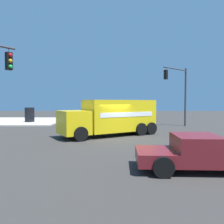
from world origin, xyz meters
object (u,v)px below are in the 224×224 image
(sedan_silver, at_px, (85,117))
(pickup_maroon, at_px, (201,152))
(delivery_truck, at_px, (112,117))
(vending_machine_red, at_px, (30,115))
(traffic_light_secondary, at_px, (179,88))

(sedan_silver, bearing_deg, pickup_maroon, -160.91)
(delivery_truck, bearing_deg, pickup_maroon, -158.20)
(pickup_maroon, distance_m, sedan_silver, 23.12)
(vending_machine_red, bearing_deg, sedan_silver, -69.85)
(pickup_maroon, relative_size, sedan_silver, 1.21)
(delivery_truck, bearing_deg, sedan_silver, 17.13)
(sedan_silver, relative_size, vending_machine_red, 2.34)
(delivery_truck, xyz_separation_m, traffic_light_secondary, (6.29, -7.20, 2.71))
(traffic_light_secondary, distance_m, pickup_maroon, 16.11)
(delivery_truck, xyz_separation_m, sedan_silver, (12.82, 3.95, -0.85))
(sedan_silver, bearing_deg, traffic_light_secondary, -120.37)
(delivery_truck, xyz_separation_m, vending_machine_red, (10.37, 10.65, -0.42))
(traffic_light_secondary, bearing_deg, pickup_maroon, 166.81)
(traffic_light_secondary, distance_m, sedan_silver, 13.41)
(traffic_light_secondary, xyz_separation_m, sedan_silver, (6.53, 11.15, -3.56))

